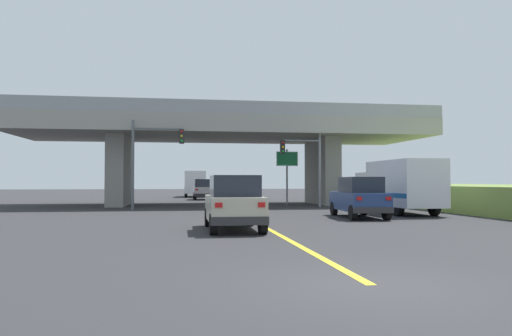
{
  "coord_description": "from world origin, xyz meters",
  "views": [
    {
      "loc": [
        -3.27,
        -8.16,
        1.8
      ],
      "look_at": [
        0.05,
        13.59,
        2.4
      ],
      "focal_mm": 34.5,
      "sensor_mm": 36.0,
      "label": 1
    }
  ],
  "objects_px": {
    "suv_crossing": "(359,197)",
    "box_truck": "(398,185)",
    "suv_lead": "(234,203)",
    "highway_sign": "(287,164)",
    "traffic_signal_nearside": "(306,159)",
    "traffic_signal_farside": "(150,151)",
    "sedan_oncoming": "(203,189)",
    "semi_truck_distant": "(195,183)"
  },
  "relations": [
    {
      "from": "highway_sign",
      "to": "semi_truck_distant",
      "type": "relative_size",
      "value": 0.63
    },
    {
      "from": "suv_crossing",
      "to": "highway_sign",
      "type": "xyz_separation_m",
      "value": [
        -0.9,
        12.65,
        2.07
      ]
    },
    {
      "from": "semi_truck_distant",
      "to": "traffic_signal_farside",
      "type": "bearing_deg",
      "value": -97.98
    },
    {
      "from": "suv_lead",
      "to": "highway_sign",
      "type": "height_order",
      "value": "highway_sign"
    },
    {
      "from": "box_truck",
      "to": "highway_sign",
      "type": "xyz_separation_m",
      "value": [
        -4.29,
        9.81,
        1.51
      ]
    },
    {
      "from": "suv_crossing",
      "to": "box_truck",
      "type": "height_order",
      "value": "box_truck"
    },
    {
      "from": "suv_lead",
      "to": "highway_sign",
      "type": "xyz_separation_m",
      "value": [
        5.93,
        17.93,
        2.07
      ]
    },
    {
      "from": "box_truck",
      "to": "semi_truck_distant",
      "type": "height_order",
      "value": "semi_truck_distant"
    },
    {
      "from": "traffic_signal_farside",
      "to": "sedan_oncoming",
      "type": "bearing_deg",
      "value": 75.85
    },
    {
      "from": "sedan_oncoming",
      "to": "traffic_signal_nearside",
      "type": "bearing_deg",
      "value": -66.97
    },
    {
      "from": "box_truck",
      "to": "traffic_signal_nearside",
      "type": "height_order",
      "value": "traffic_signal_nearside"
    },
    {
      "from": "sedan_oncoming",
      "to": "traffic_signal_nearside",
      "type": "distance_m",
      "value": 16.86
    },
    {
      "from": "sedan_oncoming",
      "to": "traffic_signal_farside",
      "type": "distance_m",
      "value": 17.05
    },
    {
      "from": "suv_crossing",
      "to": "box_truck",
      "type": "xyz_separation_m",
      "value": [
        3.39,
        2.84,
        0.56
      ]
    },
    {
      "from": "highway_sign",
      "to": "semi_truck_distant",
      "type": "xyz_separation_m",
      "value": [
        -6.29,
        21.74,
        -1.51
      ]
    },
    {
      "from": "sedan_oncoming",
      "to": "traffic_signal_farside",
      "type": "relative_size",
      "value": 0.77
    },
    {
      "from": "box_truck",
      "to": "traffic_signal_nearside",
      "type": "bearing_deg",
      "value": 115.71
    },
    {
      "from": "suv_crossing",
      "to": "box_truck",
      "type": "distance_m",
      "value": 4.46
    },
    {
      "from": "suv_lead",
      "to": "box_truck",
      "type": "distance_m",
      "value": 13.06
    },
    {
      "from": "suv_lead",
      "to": "traffic_signal_farside",
      "type": "height_order",
      "value": "traffic_signal_farside"
    },
    {
      "from": "traffic_signal_farside",
      "to": "semi_truck_distant",
      "type": "height_order",
      "value": "traffic_signal_farside"
    },
    {
      "from": "suv_crossing",
      "to": "semi_truck_distant",
      "type": "bearing_deg",
      "value": 105.08
    },
    {
      "from": "box_truck",
      "to": "semi_truck_distant",
      "type": "bearing_deg",
      "value": 108.54
    },
    {
      "from": "suv_lead",
      "to": "suv_crossing",
      "type": "relative_size",
      "value": 0.92
    },
    {
      "from": "box_truck",
      "to": "sedan_oncoming",
      "type": "xyz_separation_m",
      "value": [
        -10.01,
        22.59,
        -0.56
      ]
    },
    {
      "from": "traffic_signal_farside",
      "to": "highway_sign",
      "type": "distance_m",
      "value": 10.48
    },
    {
      "from": "box_truck",
      "to": "traffic_signal_nearside",
      "type": "distance_m",
      "value": 8.22
    },
    {
      "from": "suv_lead",
      "to": "traffic_signal_nearside",
      "type": "height_order",
      "value": "traffic_signal_nearside"
    },
    {
      "from": "traffic_signal_nearside",
      "to": "traffic_signal_farside",
      "type": "distance_m",
      "value": 10.69
    },
    {
      "from": "suv_crossing",
      "to": "highway_sign",
      "type": "height_order",
      "value": "highway_sign"
    },
    {
      "from": "suv_lead",
      "to": "highway_sign",
      "type": "distance_m",
      "value": 19.0
    },
    {
      "from": "sedan_oncoming",
      "to": "traffic_signal_farside",
      "type": "height_order",
      "value": "traffic_signal_farside"
    },
    {
      "from": "traffic_signal_farside",
      "to": "semi_truck_distant",
      "type": "bearing_deg",
      "value": 82.02
    },
    {
      "from": "sedan_oncoming",
      "to": "box_truck",
      "type": "bearing_deg",
      "value": -66.1
    },
    {
      "from": "suv_lead",
      "to": "semi_truck_distant",
      "type": "distance_m",
      "value": 39.68
    },
    {
      "from": "sedan_oncoming",
      "to": "highway_sign",
      "type": "height_order",
      "value": "highway_sign"
    },
    {
      "from": "traffic_signal_farside",
      "to": "suv_crossing",
      "type": "bearing_deg",
      "value": -40.34
    },
    {
      "from": "suv_lead",
      "to": "sedan_oncoming",
      "type": "distance_m",
      "value": 30.72
    },
    {
      "from": "suv_lead",
      "to": "semi_truck_distant",
      "type": "bearing_deg",
      "value": 90.53
    },
    {
      "from": "suv_lead",
      "to": "sedan_oncoming",
      "type": "xyz_separation_m",
      "value": [
        0.2,
        30.72,
        -0.0
      ]
    },
    {
      "from": "traffic_signal_nearside",
      "to": "traffic_signal_farside",
      "type": "relative_size",
      "value": 0.93
    },
    {
      "from": "sedan_oncoming",
      "to": "traffic_signal_farside",
      "type": "xyz_separation_m",
      "value": [
        -4.11,
        -16.32,
        2.73
      ]
    }
  ]
}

